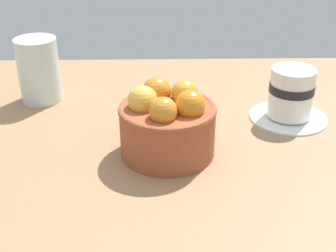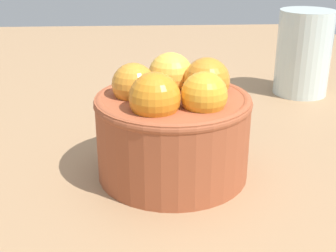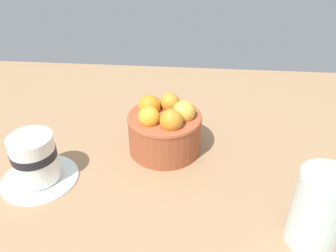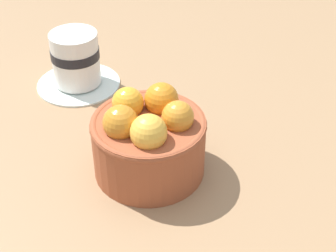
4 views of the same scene
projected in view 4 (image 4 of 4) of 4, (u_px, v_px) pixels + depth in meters
The scene contains 3 objects.
ground_plane at pixel (149, 178), 64.53cm from camera, with size 151.51×80.75×3.04cm, color #997551.
terracotta_bowl at pixel (148, 139), 60.71cm from camera, with size 13.78×13.78×10.48cm.
coffee_cup at pixel (75, 62), 77.15cm from camera, with size 12.85×12.85×8.75cm.
Camera 4 is at (-47.87, -0.14, 42.32)cm, focal length 54.45 mm.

